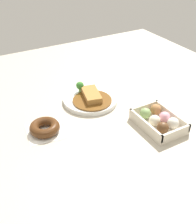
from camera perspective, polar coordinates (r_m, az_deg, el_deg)
The scene contains 4 objects.
ground_plane at distance 1.06m, azimuth 1.01°, elevation -0.65°, with size 1.60×1.60×0.00m, color #B2A893.
curry_plate at distance 1.14m, azimuth -1.63°, elevation 2.98°, with size 0.23×0.23×0.06m.
donut_box at distance 1.01m, azimuth 12.79°, elevation -1.80°, with size 0.19×0.13×0.05m.
chocolate_ring_donut at distance 0.98m, azimuth -11.27°, elevation -3.28°, with size 0.15×0.15×0.04m.
Camera 1 is at (0.74, -0.44, 0.61)m, focal length 42.97 mm.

